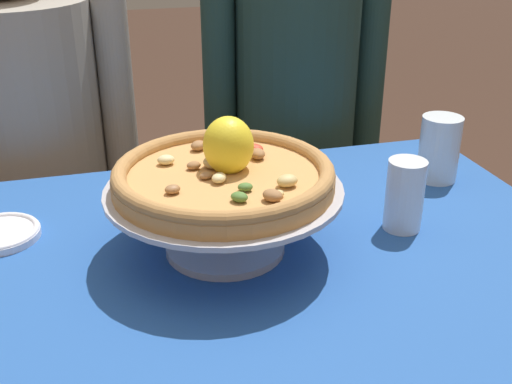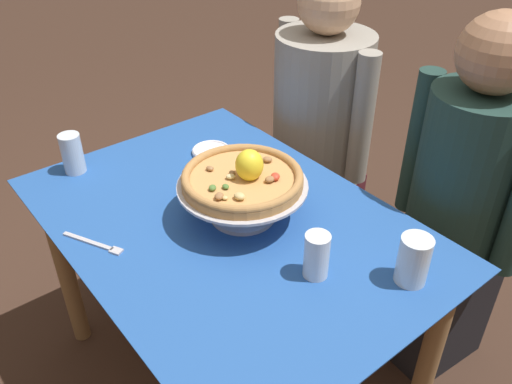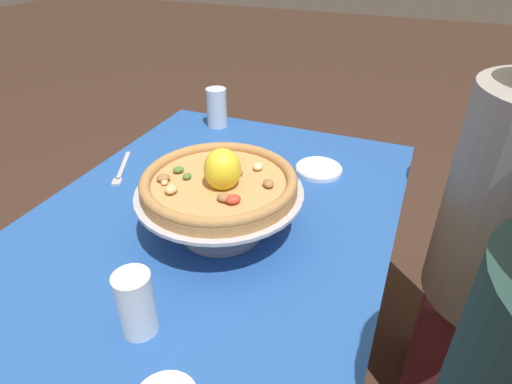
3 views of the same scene
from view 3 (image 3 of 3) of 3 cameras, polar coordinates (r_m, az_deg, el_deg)
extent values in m
cylinder|color=olive|center=(1.74, -7.85, -1.92)|extent=(0.06, 0.06, 0.68)
cylinder|color=olive|center=(1.57, 14.63, -7.17)|extent=(0.06, 0.06, 0.68)
cube|color=olive|center=(1.03, -6.69, -4.80)|extent=(1.16, 0.80, 0.02)
cube|color=#23519E|center=(1.02, -6.74, -4.15)|extent=(1.20, 0.84, 0.00)
cylinder|color=#B7B7C1|center=(0.99, -4.60, -4.86)|extent=(0.19, 0.19, 0.01)
cylinder|color=#B7B7C1|center=(0.96, -4.73, -2.44)|extent=(0.05, 0.05, 0.09)
cylinder|color=#B7B7C1|center=(0.93, -4.86, 0.03)|extent=(0.36, 0.36, 0.01)
cylinder|color=tan|center=(0.92, -4.90, 0.83)|extent=(0.34, 0.34, 0.02)
torus|color=#AF7D47|center=(0.91, -4.95, 1.64)|extent=(0.34, 0.34, 0.02)
ellipsoid|color=tan|center=(0.91, -3.05, 2.10)|extent=(0.03, 0.04, 0.02)
ellipsoid|color=#996B42|center=(0.84, -4.27, -0.74)|extent=(0.02, 0.03, 0.02)
ellipsoid|color=#4C7533|center=(0.93, -9.16, 2.09)|extent=(0.02, 0.02, 0.01)
ellipsoid|color=#996B42|center=(0.93, -2.29, 2.61)|extent=(0.02, 0.02, 0.01)
ellipsoid|color=tan|center=(0.92, -12.08, 1.26)|extent=(0.02, 0.02, 0.01)
ellipsoid|color=#996B42|center=(0.94, -4.87, 2.72)|extent=(0.02, 0.02, 0.01)
ellipsoid|color=#C63D28|center=(0.84, -3.07, -0.96)|extent=(0.04, 0.04, 0.02)
ellipsoid|color=#996B42|center=(1.00, -5.31, 4.60)|extent=(0.03, 0.02, 0.01)
ellipsoid|color=beige|center=(0.95, 0.28, 3.42)|extent=(0.03, 0.02, 0.01)
ellipsoid|color=#996B42|center=(0.93, -12.21, 1.87)|extent=(0.04, 0.04, 0.02)
ellipsoid|color=#4C7533|center=(0.96, -10.29, 2.94)|extent=(0.03, 0.03, 0.01)
ellipsoid|color=#996B42|center=(0.89, 1.66, 1.16)|extent=(0.04, 0.04, 0.02)
ellipsoid|color=beige|center=(0.93, -6.22, 2.60)|extent=(0.03, 0.03, 0.01)
ellipsoid|color=tan|center=(0.88, -11.23, 0.40)|extent=(0.04, 0.03, 0.02)
ellipsoid|color=yellow|center=(0.88, -4.48, 3.02)|extent=(0.08, 0.08, 0.09)
cylinder|color=silver|center=(1.48, -5.25, 11.10)|extent=(0.07, 0.07, 0.13)
cylinder|color=silver|center=(1.50, -5.18, 9.78)|extent=(0.06, 0.06, 0.06)
cylinder|color=white|center=(0.76, -15.66, -14.09)|extent=(0.06, 0.06, 0.12)
cylinder|color=silver|center=(0.78, -15.48, -14.94)|extent=(0.06, 0.06, 0.09)
cylinder|color=white|center=(1.23, 8.33, 2.96)|extent=(0.13, 0.13, 0.01)
torus|color=white|center=(1.22, 8.35, 3.20)|extent=(0.13, 0.13, 0.01)
cube|color=#B7B7C1|center=(1.30, -17.19, 3.41)|extent=(0.15, 0.08, 0.01)
cube|color=#B7B7C1|center=(1.22, -17.99, 1.30)|extent=(0.04, 0.04, 0.01)
cube|color=maroon|center=(1.54, 26.57, -17.70)|extent=(0.31, 0.34, 0.44)
camera|label=1|loc=(1.50, -35.32, 23.64)|focal=43.93mm
camera|label=2|loc=(1.18, -91.74, 17.50)|focal=37.14mm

